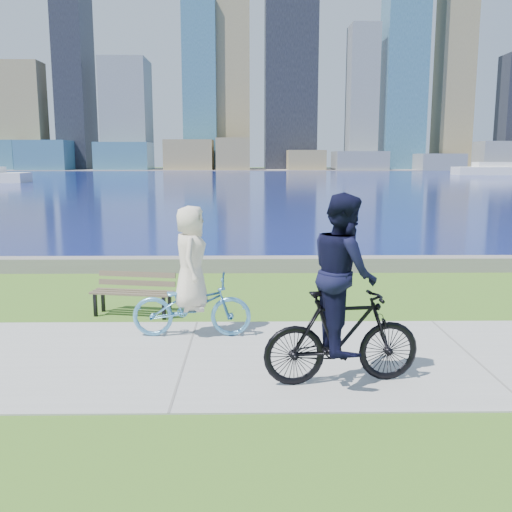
{
  "coord_description": "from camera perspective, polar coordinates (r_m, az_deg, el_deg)",
  "views": [
    {
      "loc": [
        0.88,
        -7.58,
        2.76
      ],
      "look_at": [
        1.01,
        2.05,
        1.1
      ],
      "focal_mm": 40.0,
      "sensor_mm": 36.0,
      "label": 1
    }
  ],
  "objects": [
    {
      "name": "ground",
      "position": [
        8.11,
        -7.04,
        -10.18
      ],
      "size": [
        320.0,
        320.0,
        0.0
      ],
      "primitive_type": "plane",
      "color": "#39641A",
      "rests_on": "ground"
    },
    {
      "name": "concrete_path",
      "position": [
        8.11,
        -7.04,
        -10.12
      ],
      "size": [
        80.0,
        3.5,
        0.02
      ],
      "primitive_type": "cube",
      "color": "#999A95",
      "rests_on": "ground"
    },
    {
      "name": "seawall",
      "position": [
        14.05,
        -4.34,
        -0.84
      ],
      "size": [
        90.0,
        0.5,
        0.35
      ],
      "primitive_type": "cube",
      "color": "slate",
      "rests_on": "ground"
    },
    {
      "name": "bay_water",
      "position": [
        79.63,
        -1.42,
        7.82
      ],
      "size": [
        320.0,
        131.0,
        0.01
      ],
      "primitive_type": "cube",
      "color": "navy",
      "rests_on": "ground"
    },
    {
      "name": "far_shore",
      "position": [
        137.61,
        -1.15,
        8.68
      ],
      "size": [
        320.0,
        30.0,
        0.12
      ],
      "primitive_type": "cube",
      "color": "gray",
      "rests_on": "ground"
    },
    {
      "name": "city_skyline",
      "position": [
        138.18,
        -1.67,
        18.42
      ],
      "size": [
        178.18,
        21.58,
        76.0
      ],
      "color": "olive",
      "rests_on": "ground"
    },
    {
      "name": "ferry_far",
      "position": [
        101.68,
        23.33,
        7.94
      ],
      "size": [
        15.07,
        4.3,
        2.04
      ],
      "color": "white",
      "rests_on": "ground"
    },
    {
      "name": "park_bench",
      "position": [
        10.37,
        -12.12,
        -3.29
      ],
      "size": [
        1.5,
        0.74,
        0.74
      ],
      "rotation": [
        0.0,
        0.0,
        -0.18
      ],
      "color": "black",
      "rests_on": "ground"
    },
    {
      "name": "cyclist_woman",
      "position": [
        8.85,
        -6.48,
        -3.24
      ],
      "size": [
        0.64,
        1.84,
        2.03
      ],
      "rotation": [
        0.0,
        0.0,
        1.57
      ],
      "color": "#549BCD",
      "rests_on": "ground"
    },
    {
      "name": "cyclist_man",
      "position": [
        6.99,
        8.69,
        -4.9
      ],
      "size": [
        0.83,
        2.0,
        2.34
      ],
      "rotation": [
        0.0,
        0.0,
        1.7
      ],
      "color": "black",
      "rests_on": "ground"
    }
  ]
}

